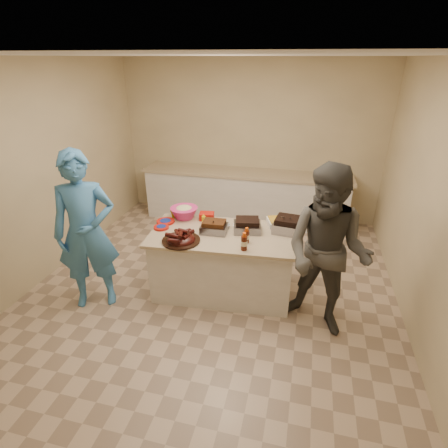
% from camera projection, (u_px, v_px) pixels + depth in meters
% --- Properties ---
extents(room, '(4.50, 5.00, 2.70)m').
position_uv_depth(room, '(212.00, 289.00, 4.46)').
color(room, '#D0BB8D').
rests_on(room, ground).
extents(back_counter, '(3.60, 0.64, 0.90)m').
position_uv_depth(back_counter, '(245.00, 196.00, 6.20)').
color(back_counter, silver).
rests_on(back_counter, ground).
extents(island, '(1.77, 1.03, 0.81)m').
position_uv_depth(island, '(223.00, 290.00, 4.45)').
color(island, silver).
rests_on(island, ground).
extents(rib_platter, '(0.48, 0.48, 0.17)m').
position_uv_depth(rib_platter, '(181.00, 241.00, 3.93)').
color(rib_platter, '#3C0E0A').
rests_on(rib_platter, island).
extents(pulled_pork_tray, '(0.31, 0.24, 0.09)m').
position_uv_depth(pulled_pork_tray, '(214.00, 232.00, 4.14)').
color(pulled_pork_tray, '#47230F').
rests_on(pulled_pork_tray, island).
extents(brisket_tray, '(0.37, 0.32, 0.10)m').
position_uv_depth(brisket_tray, '(247.00, 231.00, 4.16)').
color(brisket_tray, black).
rests_on(brisket_tray, island).
extents(roasting_pan, '(0.34, 0.34, 0.12)m').
position_uv_depth(roasting_pan, '(286.00, 231.00, 4.16)').
color(roasting_pan, gray).
rests_on(roasting_pan, island).
extents(coleslaw_bowl, '(0.38, 0.38, 0.24)m').
position_uv_depth(coleslaw_bowl, '(185.00, 218.00, 4.50)').
color(coleslaw_bowl, '#CF2B76').
rests_on(coleslaw_bowl, island).
extents(sausage_plate, '(0.31, 0.31, 0.04)m').
position_uv_depth(sausage_plate, '(244.00, 226.00, 4.28)').
color(sausage_plate, silver).
rests_on(sausage_plate, island).
extents(mac_cheese_dish, '(0.39, 0.34, 0.09)m').
position_uv_depth(mac_cheese_dish, '(281.00, 225.00, 4.32)').
color(mac_cheese_dish, gold).
rests_on(mac_cheese_dish, island).
extents(bbq_bottle_a, '(0.07, 0.07, 0.20)m').
position_uv_depth(bbq_bottle_a, '(244.00, 250.00, 3.76)').
color(bbq_bottle_a, '#3F1408').
rests_on(bbq_bottle_a, island).
extents(bbq_bottle_b, '(0.07, 0.07, 0.18)m').
position_uv_depth(bbq_bottle_b, '(246.00, 242.00, 3.91)').
color(bbq_bottle_b, '#3F1408').
rests_on(bbq_bottle_b, island).
extents(mustard_bottle, '(0.05, 0.05, 0.13)m').
position_uv_depth(mustard_bottle, '(204.00, 223.00, 4.35)').
color(mustard_bottle, gold).
rests_on(mustard_bottle, island).
extents(sauce_bowl, '(0.13, 0.05, 0.13)m').
position_uv_depth(sauce_bowl, '(225.00, 228.00, 4.24)').
color(sauce_bowl, silver).
rests_on(sauce_bowl, island).
extents(plate_stack_large, '(0.24, 0.24, 0.03)m').
position_uv_depth(plate_stack_large, '(166.00, 223.00, 4.37)').
color(plate_stack_large, '#A9130A').
rests_on(plate_stack_large, island).
extents(plate_stack_small, '(0.20, 0.20, 0.03)m').
position_uv_depth(plate_stack_small, '(161.00, 228.00, 4.23)').
color(plate_stack_small, '#A9130A').
rests_on(plate_stack_small, island).
extents(plastic_cup, '(0.11, 0.11, 0.11)m').
position_uv_depth(plastic_cup, '(175.00, 217.00, 4.52)').
color(plastic_cup, '#956008').
rests_on(plastic_cup, island).
extents(basket_stack, '(0.20, 0.16, 0.09)m').
position_uv_depth(basket_stack, '(207.00, 219.00, 4.46)').
color(basket_stack, '#A9130A').
rests_on(basket_stack, island).
extents(guest_blue, '(1.41, 1.96, 0.44)m').
position_uv_depth(guest_blue, '(99.00, 300.00, 4.27)').
color(guest_blue, '#3D7EBA').
rests_on(guest_blue, ground).
extents(guest_gray, '(1.49, 2.02, 0.69)m').
position_uv_depth(guest_gray, '(316.00, 325.00, 3.87)').
color(guest_gray, '#4D4B46').
rests_on(guest_gray, ground).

